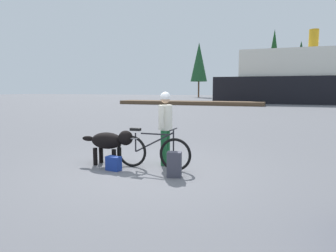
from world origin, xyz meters
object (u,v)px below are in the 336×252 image
(bicycle, at_px, (152,151))
(dog, at_px, (110,141))
(person_cyclist, at_px, (165,121))
(handbag_pannier, at_px, (114,163))
(backpack, at_px, (174,164))

(bicycle, distance_m, dog, 1.05)
(person_cyclist, distance_m, handbag_pannier, 1.50)
(backpack, xyz_separation_m, handbag_pannier, (-1.39, 0.02, -0.10))
(person_cyclist, height_order, dog, person_cyclist)
(person_cyclist, distance_m, dog, 1.35)
(backpack, bearing_deg, person_cyclist, 120.09)
(bicycle, xyz_separation_m, person_cyclist, (0.13, 0.47, 0.62))
(bicycle, relative_size, handbag_pannier, 5.45)
(handbag_pannier, bearing_deg, backpack, -0.99)
(bicycle, distance_m, handbag_pannier, 0.87)
(handbag_pannier, bearing_deg, person_cyclist, 45.30)
(backpack, bearing_deg, dog, 166.06)
(bicycle, height_order, person_cyclist, person_cyclist)
(handbag_pannier, bearing_deg, dog, 127.73)
(bicycle, distance_m, backpack, 0.80)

